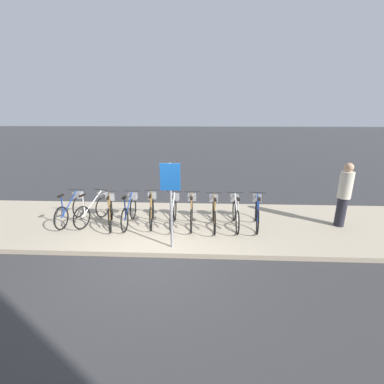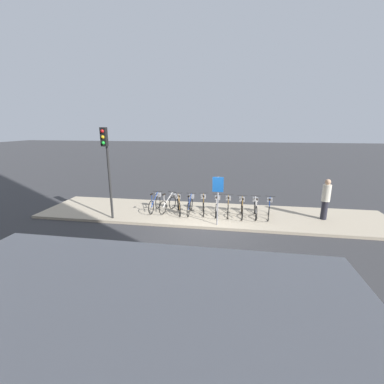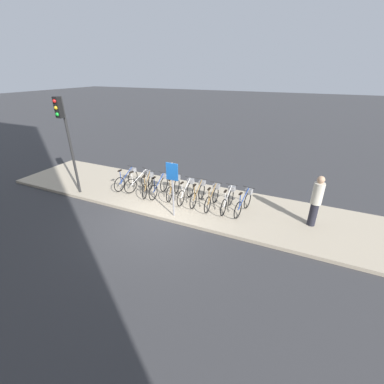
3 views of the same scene
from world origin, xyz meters
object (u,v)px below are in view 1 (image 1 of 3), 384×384
object	(u,v)px
parked_bicycle_2	(110,210)
pedestrian	(344,193)
parked_bicycle_0	(72,208)
parked_bicycle_9	(257,211)
parked_bicycle_1	(95,208)
parked_bicycle_7	(214,212)
parked_bicycle_4	(152,208)
parked_bicycle_8	(236,211)
parked_bicycle_6	(192,210)
parked_bicycle_3	(130,209)
parked_bicycle_5	(174,210)
sign_post	(171,192)

from	to	relation	value
parked_bicycle_2	pedestrian	bearing A→B (deg)	1.67
parked_bicycle_2	parked_bicycle_0	bearing A→B (deg)	173.03
parked_bicycle_9	parked_bicycle_1	bearing A→B (deg)	178.90
parked_bicycle_0	parked_bicycle_7	world-z (taller)	same
parked_bicycle_0	parked_bicycle_4	bearing A→B (deg)	1.21
parked_bicycle_1	parked_bicycle_8	xyz separation A→B (m)	(4.01, -0.11, 0.00)
parked_bicycle_6	parked_bicycle_3	bearing A→B (deg)	-179.59
parked_bicycle_1	pedestrian	xyz separation A→B (m)	(6.92, 0.00, 0.52)
parked_bicycle_5	parked_bicycle_6	distance (m)	0.51
parked_bicycle_6	parked_bicycle_7	world-z (taller)	same
parked_bicycle_1	parked_bicycle_8	bearing A→B (deg)	-1.61
parked_bicycle_3	parked_bicycle_8	size ratio (longest dim) A/B	1.00
parked_bicycle_6	parked_bicycle_8	size ratio (longest dim) A/B	1.00
parked_bicycle_2	parked_bicycle_4	bearing A→B (deg)	9.62
parked_bicycle_2	parked_bicycle_3	size ratio (longest dim) A/B	0.96
parked_bicycle_1	parked_bicycle_7	size ratio (longest dim) A/B	0.96
sign_post	parked_bicycle_9	bearing A→B (deg)	30.94
parked_bicycle_6	sign_post	size ratio (longest dim) A/B	0.76
parked_bicycle_2	parked_bicycle_7	size ratio (longest dim) A/B	0.96
parked_bicycle_5	parked_bicycle_7	world-z (taller)	same
parked_bicycle_0	parked_bicycle_8	size ratio (longest dim) A/B	1.00
parked_bicycle_2	parked_bicycle_5	size ratio (longest dim) A/B	0.96
parked_bicycle_1	parked_bicycle_6	size ratio (longest dim) A/B	0.96
parked_bicycle_7	parked_bicycle_8	distance (m)	0.60
sign_post	parked_bicycle_0	bearing A→B (deg)	155.70
parked_bicycle_8	parked_bicycle_9	distance (m)	0.59
parked_bicycle_2	parked_bicycle_1	bearing A→B (deg)	160.52
parked_bicycle_1	pedestrian	distance (m)	6.94
parked_bicycle_0	pedestrian	xyz separation A→B (m)	(7.58, 0.04, 0.52)
parked_bicycle_1	parked_bicycle_6	bearing A→B (deg)	-1.84
parked_bicycle_3	pedestrian	bearing A→B (deg)	1.03
parked_bicycle_2	sign_post	bearing A→B (deg)	-33.31
parked_bicycle_4	parked_bicycle_6	bearing A→B (deg)	-4.92
parked_bicycle_6	parked_bicycle_8	bearing A→B (deg)	-1.09
parked_bicycle_4	parked_bicycle_7	distance (m)	1.77
parked_bicycle_5	parked_bicycle_8	xyz separation A→B (m)	(1.72, -0.01, 0.00)
parked_bicycle_5	parked_bicycle_8	distance (m)	1.72
parked_bicycle_3	parked_bicycle_4	size ratio (longest dim) A/B	1.01
parked_bicycle_9	pedestrian	world-z (taller)	pedestrian
parked_bicycle_9	sign_post	bearing A→B (deg)	-149.06
parked_bicycle_2	parked_bicycle_5	bearing A→B (deg)	2.55
parked_bicycle_0	sign_post	xyz separation A→B (m)	(3.05, -1.38, 0.95)
parked_bicycle_5	parked_bicycle_9	world-z (taller)	same
parked_bicycle_1	parked_bicycle_6	world-z (taller)	same
parked_bicycle_1	parked_bicycle_9	bearing A→B (deg)	-1.10
parked_bicycle_2	parked_bicycle_6	xyz separation A→B (m)	(2.28, 0.09, 0.00)
parked_bicycle_4	parked_bicycle_9	size ratio (longest dim) A/B	1.00
parked_bicycle_3	pedestrian	size ratio (longest dim) A/B	0.85
parked_bicycle_8	pedestrian	size ratio (longest dim) A/B	0.85
parked_bicycle_0	parked_bicycle_1	world-z (taller)	same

